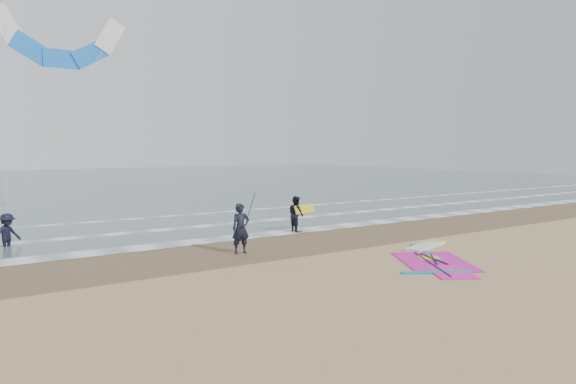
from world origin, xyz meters
TOP-DOWN VIEW (x-y plane):
  - ground at (0.00, 0.00)m, footprint 120.00×120.00m
  - sea_water at (0.00, 48.00)m, footprint 120.00×80.00m
  - wet_sand_band at (0.00, 6.00)m, footprint 120.00×5.00m
  - foam_waterline at (0.00, 10.44)m, footprint 120.00×9.15m
  - windsurf_rig at (1.77, 0.82)m, footprint 5.29×5.00m
  - person_standing at (-3.53, 5.25)m, footprint 0.73×0.53m
  - person_walking at (0.87, 8.09)m, footprint 0.68×0.85m
  - person_wading at (-10.58, 11.36)m, footprint 1.25×1.12m
  - held_pole at (-3.23, 5.25)m, footprint 0.17×0.86m
  - carried_kiteboard at (1.27, 7.99)m, footprint 1.30×0.51m
  - surf_kite at (-7.53, 16.14)m, footprint 6.32×4.92m

SIDE VIEW (x-z plane):
  - ground at x=0.00m, z-range 0.00..0.00m
  - wet_sand_band at x=0.00m, z-range 0.00..0.01m
  - sea_water at x=0.00m, z-range 0.00..0.02m
  - foam_waterline at x=0.00m, z-range 0.02..0.04m
  - windsurf_rig at x=1.77m, z-range -0.03..0.10m
  - person_walking at x=0.87m, z-range 0.00..1.67m
  - person_wading at x=-10.58m, z-range 0.00..1.68m
  - person_standing at x=-3.53m, z-range 0.00..1.85m
  - carried_kiteboard at x=1.27m, z-range 0.86..1.26m
  - held_pole at x=-3.23m, z-range 0.45..2.27m
  - surf_kite at x=-7.53m, z-range 4.16..13.59m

